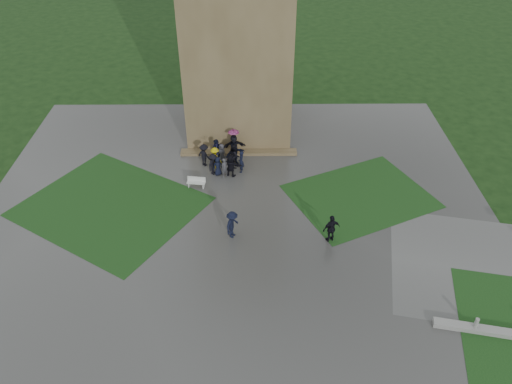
{
  "coord_description": "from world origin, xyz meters",
  "views": [
    {
      "loc": [
        1.08,
        -22.32,
        20.8
      ],
      "look_at": [
        1.28,
        3.96,
        1.2
      ],
      "focal_mm": 35.0,
      "sensor_mm": 36.0,
      "label": 1
    }
  ],
  "objects_px": {
    "bench": "(196,182)",
    "pedestrian_mid": "(232,225)",
    "pedestrian_near": "(331,228)",
    "tower": "(238,19)"
  },
  "relations": [
    {
      "from": "bench",
      "to": "pedestrian_near",
      "type": "relative_size",
      "value": 0.7
    },
    {
      "from": "pedestrian_near",
      "to": "tower",
      "type": "bearing_deg",
      "value": -89.86
    },
    {
      "from": "bench",
      "to": "pedestrian_mid",
      "type": "xyz_separation_m",
      "value": [
        2.72,
        -5.27,
        0.55
      ]
    },
    {
      "from": "tower",
      "to": "bench",
      "type": "height_order",
      "value": "tower"
    },
    {
      "from": "tower",
      "to": "pedestrian_near",
      "type": "bearing_deg",
      "value": -68.07
    },
    {
      "from": "tower",
      "to": "pedestrian_near",
      "type": "xyz_separation_m",
      "value": [
        5.83,
        -14.48,
        -8.02
      ]
    },
    {
      "from": "pedestrian_mid",
      "to": "pedestrian_near",
      "type": "height_order",
      "value": "pedestrian_near"
    },
    {
      "from": "bench",
      "to": "pedestrian_mid",
      "type": "relative_size",
      "value": 0.71
    },
    {
      "from": "bench",
      "to": "pedestrian_mid",
      "type": "bearing_deg",
      "value": -55.07
    },
    {
      "from": "pedestrian_mid",
      "to": "bench",
      "type": "bearing_deg",
      "value": 54.51
    }
  ]
}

